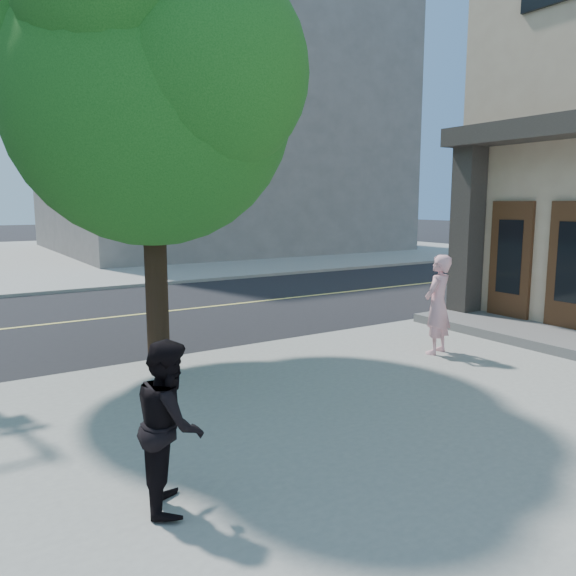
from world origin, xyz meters
TOP-DOWN VIEW (x-y plane):
  - sidewalk_ne at (13.50, 21.50)m, footprint 29.00×25.00m
  - filler_ne at (14.00, 22.00)m, footprint 18.00×16.00m
  - man_on_phone at (6.79, -2.34)m, footprint 0.74×0.60m
  - pedestrian at (0.98, -4.60)m, footprint 0.78×0.88m
  - street_tree at (2.45, -0.49)m, footprint 5.46×4.97m

SIDE VIEW (x-z plane):
  - sidewalk_ne at x=13.50m, z-range 0.00..0.12m
  - pedestrian at x=0.98m, z-range 0.12..1.62m
  - man_on_phone at x=6.79m, z-range 0.12..1.89m
  - street_tree at x=2.45m, z-range 1.17..8.42m
  - filler_ne at x=14.00m, z-range 0.12..14.12m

